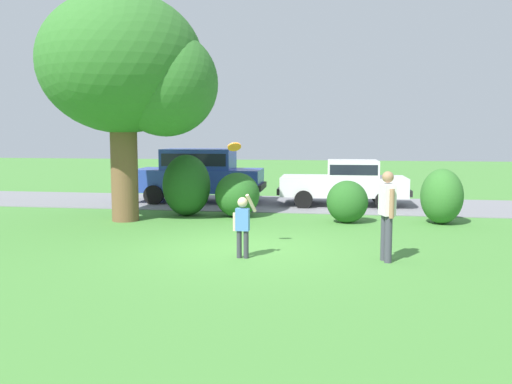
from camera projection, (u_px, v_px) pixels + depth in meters
ground_plane at (245, 249)px, 11.43m from camera, size 80.00×80.00×0.00m
driveway_strip at (283, 204)px, 18.77m from camera, size 28.00×4.40×0.02m
oak_tree_large at (130, 72)px, 14.82m from camera, size 4.94×4.53×6.30m
shrub_near_tree at (187, 185)px, 16.00m from camera, size 1.43×1.45×1.84m
shrub_centre_left at (237, 195)px, 15.81m from camera, size 1.32×1.33×1.31m
shrub_centre at (347, 202)px, 14.73m from camera, size 1.13×0.95×1.17m
shrub_centre_right at (442, 196)px, 14.58m from camera, size 1.13×1.28×1.51m
parked_sedan at (346, 181)px, 18.27m from camera, size 4.45×2.19×1.56m
parked_suv at (199, 172)px, 19.22m from camera, size 4.75×2.20×1.92m
child_thrower at (243, 222)px, 10.50m from camera, size 0.46×0.26×1.29m
frisbee at (234, 147)px, 10.92m from camera, size 0.32×0.25×0.25m
adult_onlooker at (387, 211)px, 10.19m from camera, size 0.32×0.51×1.74m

